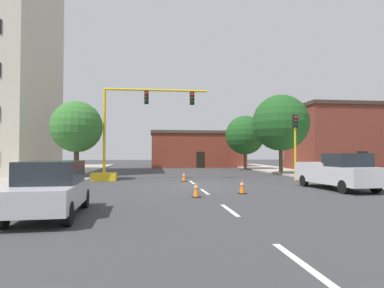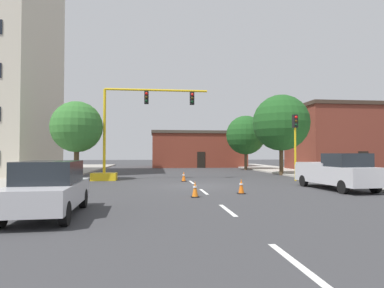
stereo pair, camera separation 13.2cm
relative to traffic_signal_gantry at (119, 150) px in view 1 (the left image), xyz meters
The scene contains 19 objects.
ground_plane 7.38m from the traffic_signal_gantry, 43.01° to the right, with size 160.00×160.00×0.00m, color #38383A.
sidewalk_left 7.85m from the traffic_signal_gantry, 154.95° to the left, with size 6.00×56.00×0.14m, color #9E998E.
sidewalk_right 17.57m from the traffic_signal_gantry, 10.56° to the left, with size 6.00×56.00×0.14m, color #B2ADA3.
lane_stripe_seg_0 19.62m from the traffic_signal_gantry, 74.68° to the right, with size 0.16×2.40×0.01m, color silver.
lane_stripe_seg_1 14.44m from the traffic_signal_gantry, 68.84° to the right, with size 0.16×2.40×0.01m, color silver.
lane_stripe_seg_2 9.61m from the traffic_signal_gantry, 56.58° to the right, with size 0.16×2.40×0.01m, color silver.
lane_stripe_seg_3 6.06m from the traffic_signal_gantry, 24.11° to the right, with size 0.16×2.40×0.01m, color silver.
building_brick_center 24.73m from the traffic_signal_gantry, 68.78° to the left, with size 13.51×7.50×5.14m.
building_row_right 26.45m from the traffic_signal_gantry, 24.32° to the left, with size 10.62×8.38×7.48m.
traffic_signal_gantry is the anchor object (origin of this frame).
traffic_light_pole_right 12.98m from the traffic_signal_gantry, ahead, with size 0.32×0.47×4.80m.
tree_right_mid 14.88m from the traffic_signal_gantry, 15.78° to the left, with size 5.12×5.12×7.35m.
tree_right_far 19.26m from the traffic_signal_gantry, 45.08° to the left, with size 4.68×4.68×6.53m.
tree_left_near 3.48m from the traffic_signal_gantry, behind, with size 3.73×3.73×5.79m.
pickup_truck_silver 14.77m from the traffic_signal_gantry, 31.46° to the right, with size 2.40×5.54×1.99m.
sedan_silver_near_left 13.79m from the traffic_signal_gantry, 93.08° to the right, with size 2.07×4.59×1.74m.
traffic_cone_roadside_a 11.36m from the traffic_signal_gantry, 52.28° to the right, with size 0.36×0.36×0.74m.
traffic_cone_roadside_b 5.27m from the traffic_signal_gantry, 18.69° to the right, with size 0.36×0.36×0.73m.
traffic_cone_roadside_c 10.97m from the traffic_signal_gantry, 65.79° to the right, with size 0.36×0.36×0.74m.
Camera 1 is at (-2.69, -19.71, 1.99)m, focal length 30.46 mm.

